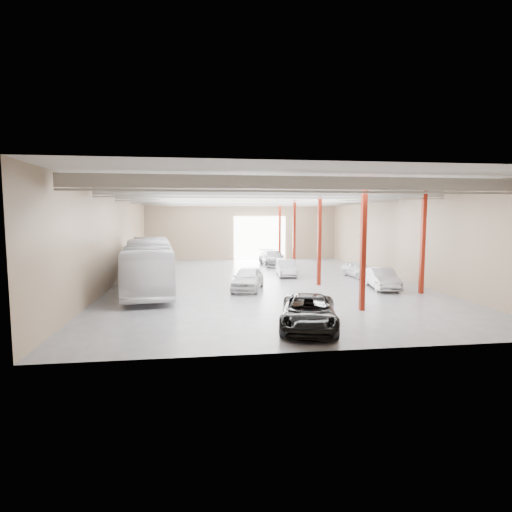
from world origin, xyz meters
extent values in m
cube|color=#4F4F54|center=(0.00, 0.00, 0.00)|extent=(22.00, 32.00, 0.01)
cube|color=#B9B8B3|center=(0.00, 0.00, 7.00)|extent=(22.00, 32.00, 0.12)
cube|color=#7C624D|center=(0.00, 16.00, 3.50)|extent=(22.00, 0.12, 7.00)
cube|color=#7C624D|center=(0.00, -16.00, 3.50)|extent=(22.00, 0.12, 7.00)
cube|color=#7C624D|center=(-11.00, 0.00, 3.50)|extent=(0.12, 32.00, 7.00)
cube|color=#7C624D|center=(11.00, 0.00, 3.50)|extent=(0.12, 32.00, 7.00)
cube|color=white|center=(2.00, 15.85, 2.50)|extent=(6.00, 0.20, 5.00)
cube|color=maroon|center=(3.80, -10.00, 3.50)|extent=(0.25, 0.25, 7.00)
cube|color=maroon|center=(3.80, -2.00, 3.50)|extent=(0.25, 0.25, 7.00)
cube|color=maroon|center=(3.80, 6.00, 3.50)|extent=(0.25, 0.25, 7.00)
cube|color=maroon|center=(3.80, 13.00, 3.50)|extent=(0.25, 0.25, 7.00)
cube|color=maroon|center=(9.50, -6.00, 3.50)|extent=(0.25, 0.25, 7.00)
cube|color=maroon|center=(9.50, 4.00, 3.50)|extent=(0.25, 0.25, 7.00)
cube|color=#A6A6A1|center=(0.00, -12.00, 6.55)|extent=(21.60, 0.15, 0.60)
cube|color=#A6A6A1|center=(0.00, -12.00, 6.15)|extent=(21.60, 0.10, 0.10)
cube|color=#A6A6A1|center=(0.00, -6.00, 6.55)|extent=(21.60, 0.15, 0.60)
cube|color=#A6A6A1|center=(0.00, -6.00, 6.15)|extent=(21.60, 0.10, 0.10)
cube|color=#A6A6A1|center=(0.00, 0.00, 6.55)|extent=(21.60, 0.15, 0.60)
cube|color=#A6A6A1|center=(0.00, 0.00, 6.15)|extent=(21.60, 0.10, 0.10)
cube|color=#A6A6A1|center=(0.00, 6.00, 6.55)|extent=(21.60, 0.15, 0.60)
cube|color=#A6A6A1|center=(0.00, 6.00, 6.15)|extent=(21.60, 0.10, 0.10)
cube|color=#A6A6A1|center=(0.00, 12.00, 6.55)|extent=(21.60, 0.15, 0.60)
cube|color=#A6A6A1|center=(0.00, 12.00, 6.15)|extent=(21.60, 0.10, 0.10)
imported|color=silver|center=(-8.23, -2.29, 1.74)|extent=(4.29, 12.77, 3.49)
imported|color=black|center=(0.06, -13.00, 0.74)|extent=(3.70, 5.75, 1.47)
imported|color=silver|center=(-1.56, -3.19, 0.78)|extent=(3.01, 4.93, 1.57)
imported|color=#BBBAC0|center=(2.38, 2.79, 0.69)|extent=(1.84, 4.32, 1.38)
imported|color=slate|center=(2.50, 9.89, 0.77)|extent=(2.54, 5.44, 1.54)
imported|color=#9E9EA2|center=(7.73, -4.01, 0.72)|extent=(2.15, 4.56, 1.45)
imported|color=silver|center=(8.15, 1.19, 0.66)|extent=(1.92, 4.03, 1.33)
camera|label=1|loc=(-4.61, -30.02, 5.03)|focal=28.00mm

